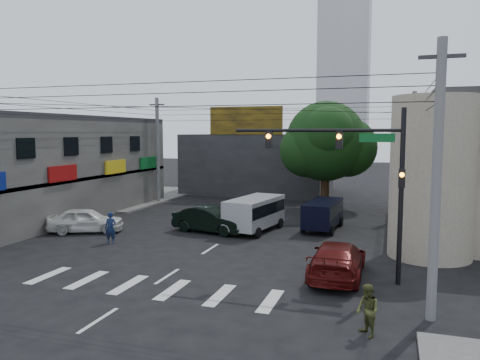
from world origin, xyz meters
The scene contains 19 objects.
ground centered at (0.00, 0.00, 0.00)m, with size 160.00×160.00×0.00m, color black.
sidewalk_far_left centered at (-18.00, 18.00, 0.07)m, with size 16.00×16.00×0.15m, color #514F4C.
building_left centered at (-18.00, 6.00, 3.50)m, with size 14.00×24.00×7.00m, color #403E3C.
corner_column centered at (11.00, 4.00, 4.00)m, with size 4.00×4.00×8.00m, color gray.
building_far centered at (-4.00, 26.00, 3.00)m, with size 14.00×10.00×6.00m, color #232326.
billboard centered at (-4.00, 21.10, 7.30)m, with size 7.00×0.30×2.60m, color olive.
tower_distant centered at (0.00, 70.00, 22.00)m, with size 9.00×9.00×44.00m, color silver.
street_tree centered at (4.00, 17.00, 5.47)m, with size 6.40×6.40×8.70m.
traffic_gantry centered at (7.82, -1.00, 4.83)m, with size 7.10×0.35×7.20m.
utility_pole_near_right centered at (10.50, -4.50, 4.60)m, with size 0.32×0.32×9.20m, color #59595B.
utility_pole_far_left centered at (-10.50, 16.00, 4.60)m, with size 0.32×0.32×9.20m, color #59595B.
utility_pole_far_right centered at (10.50, 16.00, 4.60)m, with size 0.32×0.32×9.20m, color #59595B.
dark_sedan centered at (-1.49, 5.92, 0.81)m, with size 5.13×2.60×1.61m, color black.
white_compact centered at (-8.93, 3.52, 0.77)m, with size 4.88×3.52×1.54m, color silver.
maroon_sedan centered at (7.01, -0.76, 0.77)m, with size 2.18×5.33×1.54m, color #480B0A.
silver_minivan centered at (0.98, 7.11, 1.06)m, with size 2.86×5.19×2.11m, color #B1B3BA, non-canonical shape.
navy_van centered at (5.01, 8.89, 0.92)m, with size 2.08×4.72×1.84m, color black, non-canonical shape.
traffic_officer centered at (-5.77, 1.45, 0.88)m, with size 0.72×0.56×1.77m, color #132042.
pedestrian_olive centered at (8.55, -6.46, 0.81)m, with size 0.95×1.00×1.62m, color #3F4520.
Camera 1 is at (9.13, -20.76, 6.23)m, focal length 35.00 mm.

